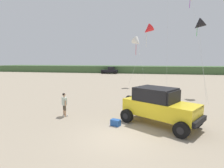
{
  "coord_description": "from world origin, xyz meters",
  "views": [
    {
      "loc": [
        1.43,
        -8.84,
        3.93
      ],
      "look_at": [
        -1.14,
        3.44,
        2.28
      ],
      "focal_mm": 29.14,
      "sensor_mm": 36.0,
      "label": 1
    }
  ],
  "objects_px": {
    "kite_blue_swept": "(148,30)",
    "kite_green_box": "(137,42)",
    "distant_pickup": "(110,70)",
    "kite_orange_streamer": "(199,25)",
    "jeep": "(159,105)",
    "person_watching": "(64,103)",
    "cooler_box": "(116,123)"
  },
  "relations": [
    {
      "from": "cooler_box",
      "to": "person_watching",
      "type": "bearing_deg",
      "value": -176.9
    },
    {
      "from": "cooler_box",
      "to": "kite_green_box",
      "type": "distance_m",
      "value": 17.86
    },
    {
      "from": "person_watching",
      "to": "kite_orange_streamer",
      "type": "xyz_separation_m",
      "value": [
        10.82,
        10.24,
        6.74
      ]
    },
    {
      "from": "cooler_box",
      "to": "kite_green_box",
      "type": "height_order",
      "value": "kite_green_box"
    },
    {
      "from": "jeep",
      "to": "kite_blue_swept",
      "type": "xyz_separation_m",
      "value": [
        -0.94,
        9.6,
        5.99
      ]
    },
    {
      "from": "person_watching",
      "to": "kite_blue_swept",
      "type": "distance_m",
      "value": 12.46
    },
    {
      "from": "person_watching",
      "to": "cooler_box",
      "type": "xyz_separation_m",
      "value": [
        3.86,
        -1.09,
        -0.75
      ]
    },
    {
      "from": "kite_green_box",
      "to": "kite_orange_streamer",
      "type": "bearing_deg",
      "value": -37.63
    },
    {
      "from": "person_watching",
      "to": "kite_green_box",
      "type": "bearing_deg",
      "value": 76.1
    },
    {
      "from": "person_watching",
      "to": "kite_blue_swept",
      "type": "relative_size",
      "value": 0.21
    },
    {
      "from": "jeep",
      "to": "kite_blue_swept",
      "type": "bearing_deg",
      "value": 95.59
    },
    {
      "from": "jeep",
      "to": "kite_green_box",
      "type": "height_order",
      "value": "kite_green_box"
    },
    {
      "from": "distant_pickup",
      "to": "kite_blue_swept",
      "type": "relative_size",
      "value": 0.6
    },
    {
      "from": "jeep",
      "to": "kite_orange_streamer",
      "type": "distance_m",
      "value": 13.15
    },
    {
      "from": "jeep",
      "to": "distant_pickup",
      "type": "height_order",
      "value": "jeep"
    },
    {
      "from": "jeep",
      "to": "kite_green_box",
      "type": "distance_m",
      "value": 16.98
    },
    {
      "from": "person_watching",
      "to": "kite_orange_streamer",
      "type": "relative_size",
      "value": 0.2
    },
    {
      "from": "jeep",
      "to": "kite_blue_swept",
      "type": "relative_size",
      "value": 0.63
    },
    {
      "from": "cooler_box",
      "to": "jeep",
      "type": "bearing_deg",
      "value": 35.69
    },
    {
      "from": "kite_blue_swept",
      "to": "kite_green_box",
      "type": "relative_size",
      "value": 1.05
    },
    {
      "from": "distant_pickup",
      "to": "kite_green_box",
      "type": "relative_size",
      "value": 0.63
    },
    {
      "from": "distant_pickup",
      "to": "kite_blue_swept",
      "type": "xyz_separation_m",
      "value": [
        11.13,
        -30.93,
        6.25
      ]
    },
    {
      "from": "kite_blue_swept",
      "to": "cooler_box",
      "type": "bearing_deg",
      "value": -98.84
    },
    {
      "from": "kite_orange_streamer",
      "to": "cooler_box",
      "type": "bearing_deg",
      "value": -121.6
    },
    {
      "from": "jeep",
      "to": "kite_orange_streamer",
      "type": "xyz_separation_m",
      "value": [
        4.42,
        10.55,
        6.48
      ]
    },
    {
      "from": "kite_blue_swept",
      "to": "jeep",
      "type": "bearing_deg",
      "value": -84.41
    },
    {
      "from": "kite_blue_swept",
      "to": "kite_green_box",
      "type": "bearing_deg",
      "value": 104.25
    },
    {
      "from": "kite_orange_streamer",
      "to": "kite_green_box",
      "type": "bearing_deg",
      "value": 142.37
    },
    {
      "from": "person_watching",
      "to": "jeep",
      "type": "bearing_deg",
      "value": -2.78
    },
    {
      "from": "cooler_box",
      "to": "kite_green_box",
      "type": "xyz_separation_m",
      "value": [
        0.01,
        16.69,
        6.35
      ]
    },
    {
      "from": "distant_pickup",
      "to": "kite_orange_streamer",
      "type": "relative_size",
      "value": 0.56
    },
    {
      "from": "person_watching",
      "to": "cooler_box",
      "type": "bearing_deg",
      "value": -15.72
    }
  ]
}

